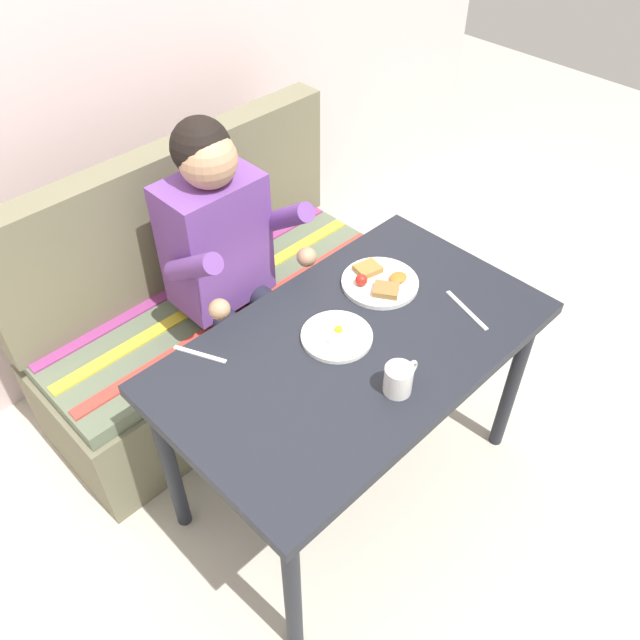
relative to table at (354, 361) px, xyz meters
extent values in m
plane|color=#BDB6A6|center=(0.00, 0.00, -0.65)|extent=(8.00, 8.00, 0.00)
cube|color=beige|center=(0.00, 1.27, 0.65)|extent=(4.40, 0.10, 2.60)
cube|color=black|center=(0.00, 0.00, 0.06)|extent=(1.20, 0.70, 0.04)
cylinder|color=black|center=(-0.54, -0.29, -0.30)|extent=(0.05, 0.05, 0.69)
cylinder|color=black|center=(0.54, -0.29, -0.30)|extent=(0.05, 0.05, 0.69)
cylinder|color=black|center=(-0.54, 0.29, -0.30)|extent=(0.05, 0.05, 0.69)
cylinder|color=black|center=(0.54, 0.29, -0.30)|extent=(0.05, 0.05, 0.69)
cube|color=#6C6950|center=(0.00, 0.72, -0.45)|extent=(1.44, 0.56, 0.40)
cube|color=#5F6B53|center=(0.00, 0.72, -0.22)|extent=(1.40, 0.52, 0.06)
cube|color=#6C6950|center=(0.00, 0.94, 0.08)|extent=(1.44, 0.12, 0.54)
cube|color=#C63D33|center=(0.00, 0.58, -0.18)|extent=(1.38, 0.05, 0.01)
cube|color=yellow|center=(0.00, 0.72, -0.18)|extent=(1.38, 0.05, 0.01)
cube|color=#93387A|center=(0.00, 0.86, -0.18)|extent=(1.38, 0.05, 0.01)
cube|color=#6C3F91|center=(-0.01, 0.66, 0.11)|extent=(0.34, 0.22, 0.48)
sphere|color=tan|center=(-0.01, 0.64, 0.44)|extent=(0.19, 0.19, 0.19)
sphere|color=black|center=(-0.01, 0.67, 0.47)|extent=(0.19, 0.19, 0.19)
cylinder|color=#6C3F91|center=(-0.20, 0.52, 0.18)|extent=(0.07, 0.29, 0.23)
cylinder|color=#6C3F91|center=(0.18, 0.52, 0.18)|extent=(0.07, 0.29, 0.23)
sphere|color=tan|center=(-0.20, 0.40, 0.08)|extent=(0.07, 0.07, 0.07)
sphere|color=tan|center=(0.18, 0.40, 0.08)|extent=(0.07, 0.07, 0.07)
cylinder|color=#232333|center=(-0.09, 0.49, -0.13)|extent=(0.09, 0.34, 0.09)
cylinder|color=#232333|center=(-0.09, 0.32, -0.39)|extent=(0.08, 0.08, 0.52)
cube|color=black|center=(-0.09, 0.26, -0.62)|extent=(0.09, 0.20, 0.05)
cylinder|color=#232333|center=(0.08, 0.49, -0.13)|extent=(0.09, 0.34, 0.09)
cylinder|color=#232333|center=(0.08, 0.32, -0.39)|extent=(0.08, 0.08, 0.52)
cube|color=black|center=(0.08, 0.26, -0.62)|extent=(0.09, 0.20, 0.05)
cylinder|color=white|center=(0.25, 0.13, 0.09)|extent=(0.25, 0.25, 0.02)
cube|color=olive|center=(0.26, 0.19, 0.11)|extent=(0.09, 0.08, 0.02)
cube|color=olive|center=(0.22, 0.07, 0.11)|extent=(0.10, 0.10, 0.02)
sphere|color=red|center=(0.19, 0.16, 0.12)|extent=(0.04, 0.04, 0.04)
ellipsoid|color=#CC6623|center=(0.30, 0.09, 0.11)|extent=(0.06, 0.05, 0.02)
cylinder|color=white|center=(-0.03, 0.05, 0.09)|extent=(0.22, 0.22, 0.01)
ellipsoid|color=white|center=(-0.03, 0.05, 0.10)|extent=(0.09, 0.08, 0.01)
sphere|color=yellow|center=(-0.02, 0.05, 0.11)|extent=(0.03, 0.03, 0.03)
cylinder|color=white|center=(-0.05, -0.21, 0.13)|extent=(0.08, 0.08, 0.09)
cylinder|color=brown|center=(-0.05, -0.21, 0.16)|extent=(0.07, 0.07, 0.01)
torus|color=white|center=(0.00, -0.21, 0.13)|extent=(0.05, 0.01, 0.05)
cube|color=silver|center=(-0.36, 0.28, 0.08)|extent=(0.08, 0.16, 0.00)
cube|color=silver|center=(0.35, -0.15, 0.08)|extent=(0.07, 0.20, 0.00)
camera|label=1|loc=(-1.03, -0.89, 1.47)|focal=36.45mm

